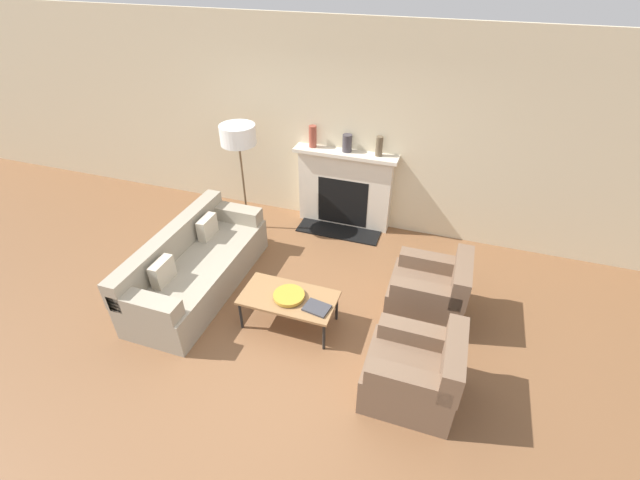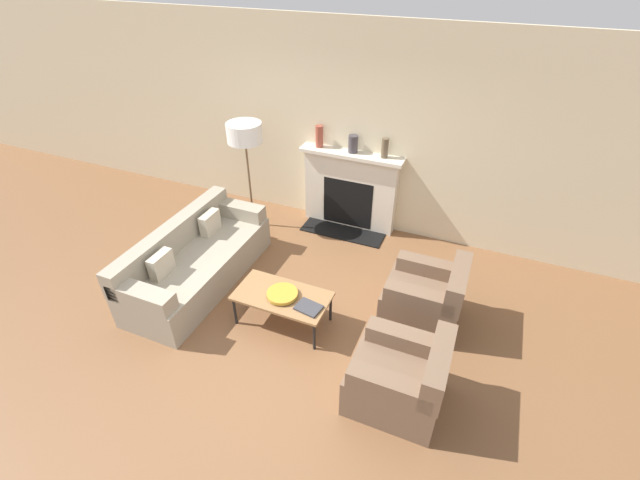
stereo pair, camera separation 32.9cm
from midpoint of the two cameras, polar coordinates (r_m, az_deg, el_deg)
The scene contains 13 objects.
ground_plane at distance 4.93m, azimuth -3.15°, elevation -12.39°, with size 18.00×18.00×0.00m, color brown.
wall_back at distance 6.16m, azimuth 7.08°, elevation 14.08°, with size 18.00×0.06×2.90m.
fireplace at distance 6.41m, azimuth 5.48°, elevation 6.51°, with size 1.51×0.59×1.19m.
couch at distance 5.59m, azimuth -14.58°, elevation -2.79°, with size 0.86×2.14×0.78m.
armchair_near at distance 4.24m, azimuth 12.98°, elevation -17.61°, with size 0.85×0.75×0.81m.
armchair_far at distance 5.06m, azimuth 15.78°, elevation -7.48°, with size 0.85×0.75×0.81m.
coffee_table at distance 4.80m, azimuth -3.10°, elevation -7.66°, with size 1.06×0.55×0.41m.
bowl at distance 4.74m, azimuth -3.06°, elevation -7.24°, with size 0.35×0.35×0.05m.
book at distance 4.61m, azimuth 0.52°, elevation -9.03°, with size 0.30×0.24×0.02m.
floor_lamp at distance 6.10m, azimuth -8.43°, elevation 13.34°, with size 0.49×0.49×1.61m.
mantel_vase_left at distance 6.25m, azimuth 1.46°, elevation 13.63°, with size 0.11×0.11×0.31m.
mantel_vase_center_left at distance 6.11m, azimuth 6.01°, elevation 12.60°, with size 0.14×0.14×0.24m.
mantel_vase_center_right at distance 6.00m, azimuth 10.23°, elevation 11.96°, with size 0.10×0.10×0.27m.
Camera 2 is at (1.69, -2.91, 3.62)m, focal length 24.00 mm.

